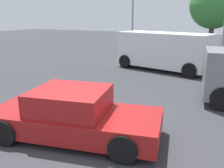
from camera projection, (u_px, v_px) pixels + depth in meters
name	position (u px, v px, depth m)	size (l,w,h in m)	color
ground_plane	(75.00, 139.00, 6.15)	(80.00, 80.00, 0.00)	#38383D
sedan_foreground	(74.00, 115.00, 6.16)	(4.54, 2.65, 1.25)	maroon
van_white	(164.00, 50.00, 13.84)	(5.44, 3.05, 2.08)	white
light_post_mid	(133.00, 3.00, 20.17)	(0.44, 0.44, 5.82)	gray
tree_back_center	(214.00, 5.00, 21.07)	(4.08, 4.08, 5.94)	brown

